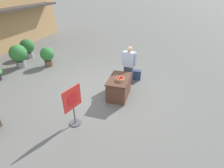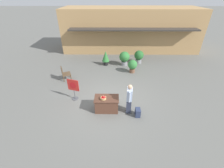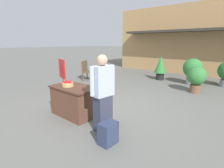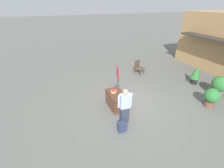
% 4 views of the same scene
% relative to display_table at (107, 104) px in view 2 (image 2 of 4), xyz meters
% --- Properties ---
extents(ground_plane, '(120.00, 120.00, 0.00)m').
position_rel_display_table_xyz_m(ground_plane, '(0.13, 0.64, -0.38)').
color(ground_plane, slate).
extents(storefront_building, '(12.98, 4.73, 3.92)m').
position_rel_display_table_xyz_m(storefront_building, '(2.04, 9.73, 1.59)').
color(storefront_building, tan).
rests_on(storefront_building, ground_plane).
extents(display_table, '(1.21, 0.73, 0.75)m').
position_rel_display_table_xyz_m(display_table, '(0.00, 0.00, 0.00)').
color(display_table, brown).
rests_on(display_table, ground_plane).
extents(apple_basket, '(0.28, 0.28, 0.16)m').
position_rel_display_table_xyz_m(apple_basket, '(-0.15, -0.08, 0.44)').
color(apple_basket, tan).
rests_on(apple_basket, display_table).
extents(person_visitor, '(0.31, 0.61, 1.60)m').
position_rel_display_table_xyz_m(person_visitor, '(1.10, -0.12, 0.43)').
color(person_visitor, '#33384C').
rests_on(person_visitor, ground_plane).
extents(backpack, '(0.24, 0.34, 0.42)m').
position_rel_display_table_xyz_m(backpack, '(1.53, -0.43, -0.17)').
color(backpack, '#2D3856').
rests_on(backpack, ground_plane).
extents(poster_board, '(0.65, 0.36, 1.25)m').
position_rel_display_table_xyz_m(poster_board, '(-1.84, 0.90, 0.33)').
color(poster_board, '#4C4C51').
rests_on(poster_board, ground_plane).
extents(patio_chair, '(0.73, 0.73, 0.95)m').
position_rel_display_table_xyz_m(patio_chair, '(-2.96, 3.05, 0.14)').
color(patio_chair, brown).
rests_on(patio_chair, ground_plane).
extents(potted_plant_far_right, '(0.69, 0.69, 0.98)m').
position_rel_display_table_xyz_m(potted_plant_far_right, '(1.74, 4.18, 0.20)').
color(potted_plant_far_right, brown).
rests_on(potted_plant_far_right, ground_plane).
extents(potted_plant_near_left, '(0.83, 0.83, 1.14)m').
position_rel_display_table_xyz_m(potted_plant_near_left, '(1.22, 5.46, 0.29)').
color(potted_plant_near_left, gray).
rests_on(potted_plant_near_left, ground_plane).
extents(potted_plant_near_right, '(0.59, 0.59, 1.18)m').
position_rel_display_table_xyz_m(potted_plant_near_right, '(-0.29, 5.48, 0.30)').
color(potted_plant_near_right, black).
rests_on(potted_plant_near_right, ground_plane).
extents(potted_plant_far_left, '(0.77, 0.77, 1.06)m').
position_rel_display_table_xyz_m(potted_plant_far_left, '(2.47, 5.96, 0.23)').
color(potted_plant_far_left, gray).
rests_on(potted_plant_far_left, ground_plane).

